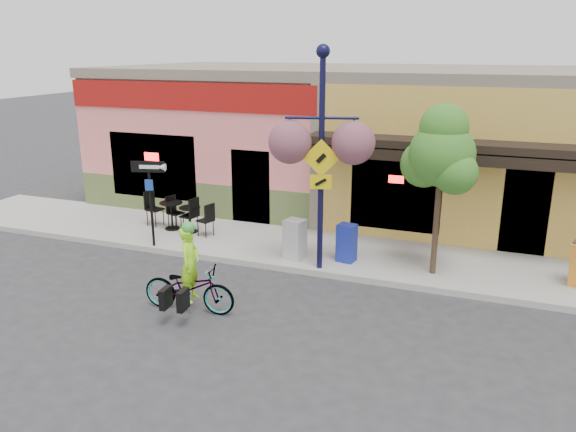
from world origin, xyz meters
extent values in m
plane|color=#2D2D30|center=(0.00, 0.00, 0.00)|extent=(90.00, 90.00, 0.00)
cube|color=#9E9B93|center=(0.00, 2.00, 0.07)|extent=(24.00, 3.00, 0.15)
cube|color=#A8A59E|center=(0.00, 0.55, 0.07)|extent=(24.00, 0.12, 0.15)
imported|color=maroon|center=(-1.90, -2.07, 0.50)|extent=(1.97, 0.84, 1.01)
imported|color=#A6FF1A|center=(-1.85, -2.07, 0.77)|extent=(0.42, 0.59, 1.53)
camera|label=1|loc=(3.59, -11.04, 5.11)|focal=35.00mm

